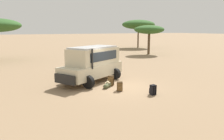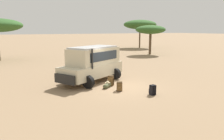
% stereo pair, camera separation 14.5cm
% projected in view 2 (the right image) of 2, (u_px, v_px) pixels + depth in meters
% --- Properties ---
extents(ground_plane, '(320.00, 320.00, 0.00)m').
position_uv_depth(ground_plane, '(120.00, 87.00, 13.90)').
color(ground_plane, '#8C7051').
extents(safari_vehicle, '(5.32, 4.00, 2.44)m').
position_uv_depth(safari_vehicle, '(93.00, 63.00, 15.17)').
color(safari_vehicle, beige).
rests_on(safari_vehicle, ground_plane).
extents(backpack_beside_front_wheel, '(0.47, 0.47, 0.66)m').
position_uv_depth(backpack_beside_front_wheel, '(111.00, 81.00, 14.15)').
color(backpack_beside_front_wheel, brown).
rests_on(backpack_beside_front_wheel, ground_plane).
extents(backpack_cluster_center, '(0.32, 0.38, 0.57)m').
position_uv_depth(backpack_cluster_center, '(153.00, 90.00, 12.15)').
color(backpack_cluster_center, black).
rests_on(backpack_cluster_center, ground_plane).
extents(backpack_near_rear_wheel, '(0.43, 0.46, 0.55)m').
position_uv_depth(backpack_near_rear_wheel, '(119.00, 86.00, 12.95)').
color(backpack_near_rear_wheel, brown).
rests_on(backpack_near_rear_wheel, ground_plane).
extents(duffel_bag_low_black_case, '(0.74, 0.69, 0.40)m').
position_uv_depth(duffel_bag_low_black_case, '(107.00, 85.00, 13.67)').
color(duffel_bag_low_black_case, '#4C5133').
rests_on(duffel_bag_low_black_case, ground_plane).
extents(acacia_tree_left_mid, '(4.52, 3.91, 4.20)m').
position_uv_depth(acacia_tree_left_mid, '(151.00, 30.00, 31.35)').
color(acacia_tree_left_mid, brown).
rests_on(acacia_tree_left_mid, ground_plane).
extents(acacia_tree_centre_back, '(6.47, 6.15, 5.44)m').
position_uv_depth(acacia_tree_centre_back, '(140.00, 25.00, 42.60)').
color(acacia_tree_centre_back, brown).
rests_on(acacia_tree_centre_back, ground_plane).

